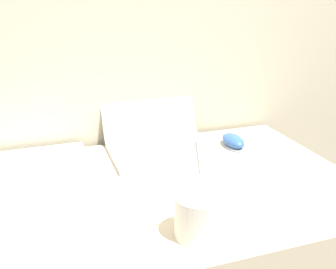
# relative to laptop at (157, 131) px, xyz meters

# --- Properties ---
(laptop) EXTENTS (0.33, 0.33, 0.24)m
(laptop) POSITION_rel_laptop_xyz_m (0.00, 0.00, 0.00)
(laptop) COLOR silver
(laptop) RESTS_ON desk
(drink_cup) EXTENTS (0.10, 0.10, 0.22)m
(drink_cup) POSITION_rel_laptop_xyz_m (-0.07, -0.50, -0.00)
(drink_cup) COLOR silver
(drink_cup) RESTS_ON desk
(computer_mouse) EXTENTS (0.07, 0.11, 0.04)m
(computer_mouse) POSITION_rel_laptop_xyz_m (0.24, -0.08, -0.04)
(computer_mouse) COLOR #B2B2B7
(computer_mouse) RESTS_ON desk
(external_keyboard) EXTENTS (0.37, 0.17, 0.02)m
(external_keyboard) POSITION_rel_laptop_xyz_m (-0.42, -0.01, -0.04)
(external_keyboard) COLOR silver
(external_keyboard) RESTS_ON desk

